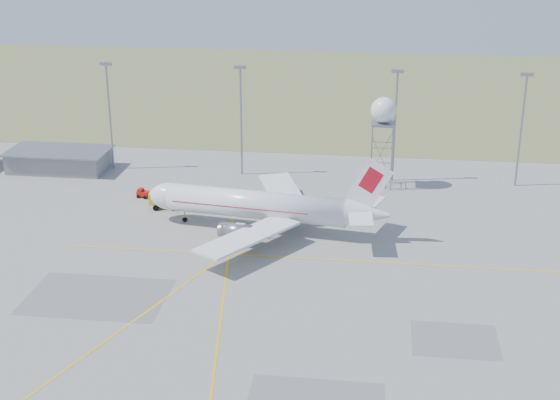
# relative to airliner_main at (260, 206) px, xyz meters

# --- Properties ---
(ground) EXTENTS (400.00, 400.00, 0.00)m
(ground) POSITION_rel_airliner_main_xyz_m (2.42, -39.69, -4.01)
(ground) COLOR gray
(ground) RESTS_ON ground
(grass_strip) EXTENTS (400.00, 120.00, 0.03)m
(grass_strip) POSITION_rel_airliner_main_xyz_m (2.42, 100.31, -4.00)
(grass_strip) COLOR #566236
(grass_strip) RESTS_ON ground
(building_grey) EXTENTS (19.00, 10.00, 3.90)m
(building_grey) POSITION_rel_airliner_main_xyz_m (-42.58, 24.31, -2.04)
(building_grey) COLOR gray
(building_grey) RESTS_ON ground
(mast_a) EXTENTS (2.20, 0.50, 20.50)m
(mast_a) POSITION_rel_airliner_main_xyz_m (-32.58, 26.31, 8.06)
(mast_a) COLOR gray
(mast_a) RESTS_ON ground
(mast_b) EXTENTS (2.20, 0.50, 20.50)m
(mast_b) POSITION_rel_airliner_main_xyz_m (-7.58, 26.31, 8.06)
(mast_b) COLOR gray
(mast_b) RESTS_ON ground
(mast_c) EXTENTS (2.20, 0.50, 20.50)m
(mast_c) POSITION_rel_airliner_main_xyz_m (20.42, 26.31, 8.06)
(mast_c) COLOR gray
(mast_c) RESTS_ON ground
(mast_d) EXTENTS (2.20, 0.50, 20.50)m
(mast_d) POSITION_rel_airliner_main_xyz_m (42.42, 26.31, 8.06)
(mast_d) COLOR gray
(mast_d) RESTS_ON ground
(airliner_main) EXTENTS (38.43, 37.08, 13.09)m
(airliner_main) POSITION_rel_airliner_main_xyz_m (0.00, 0.00, 0.00)
(airliner_main) COLOR white
(airliner_main) RESTS_ON ground
(radar_tower) EXTENTS (4.52, 4.52, 16.36)m
(radar_tower) POSITION_rel_airliner_main_xyz_m (18.28, 22.66, 5.17)
(radar_tower) COLOR gray
(radar_tower) RESTS_ON ground
(fire_truck) EXTENTS (8.35, 4.00, 3.24)m
(fire_truck) POSITION_rel_airliner_main_xyz_m (-15.51, 7.61, -2.46)
(fire_truck) COLOR yellow
(fire_truck) RESTS_ON ground
(baggage_tug) EXTENTS (2.25, 1.96, 1.57)m
(baggage_tug) POSITION_rel_airliner_main_xyz_m (-22.40, 11.72, -3.41)
(baggage_tug) COLOR #AE0F0C
(baggage_tug) RESTS_ON ground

